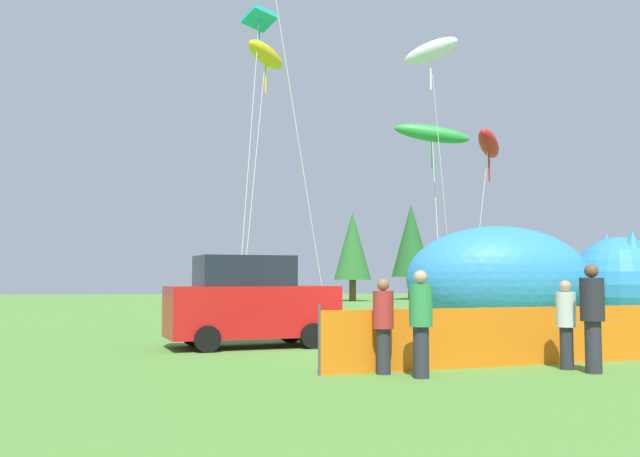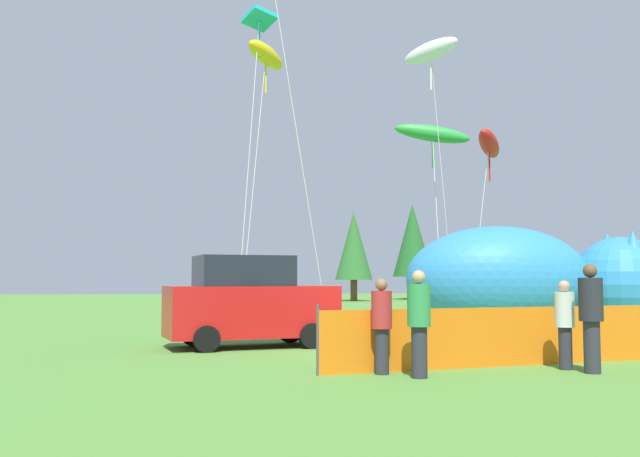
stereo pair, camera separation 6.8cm
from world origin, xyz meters
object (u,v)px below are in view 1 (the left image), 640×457
(parked_car, at_px, (250,303))
(spectator_in_yellow_shirt, at_px, (566,321))
(spectator_in_blue_shirt, at_px, (421,319))
(kite_red_lizard, at_px, (489,144))
(kite_teal_diamond, at_px, (259,25))
(spectator_in_grey_shirt, at_px, (383,322))
(kite_yellow_hero, at_px, (266,56))
(folding_chair, at_px, (485,323))
(inflatable_cat, at_px, (530,283))
(kite_green_fish, at_px, (432,134))
(spectator_in_green_shirt, at_px, (592,313))
(kite_white_ghost, at_px, (431,52))

(parked_car, xyz_separation_m, spectator_in_yellow_shirt, (5.62, -4.90, -0.18))
(spectator_in_blue_shirt, bearing_deg, kite_red_lizard, 64.32)
(spectator_in_blue_shirt, height_order, kite_teal_diamond, kite_teal_diamond)
(spectator_in_grey_shirt, relative_size, kite_yellow_hero, 0.17)
(folding_chair, height_order, inflatable_cat, inflatable_cat)
(inflatable_cat, xyz_separation_m, spectator_in_blue_shirt, (-6.03, -9.45, -0.53))
(spectator_in_grey_shirt, xyz_separation_m, kite_green_fish, (4.80, 13.47, 6.15))
(folding_chair, bearing_deg, spectator_in_grey_shirt, -5.73)
(parked_car, height_order, inflatable_cat, inflatable_cat)
(kite_green_fish, xyz_separation_m, kite_red_lizard, (1.31, -2.39, -0.81))
(folding_chair, height_order, kite_yellow_hero, kite_yellow_hero)
(spectator_in_grey_shirt, height_order, kite_yellow_hero, kite_yellow_hero)
(folding_chair, relative_size, spectator_in_green_shirt, 0.49)
(folding_chair, bearing_deg, inflatable_cat, 174.69)
(kite_white_ghost, relative_size, kite_red_lizard, 1.42)
(kite_green_fish, bearing_deg, folding_chair, -97.79)
(spectator_in_grey_shirt, bearing_deg, spectator_in_blue_shirt, -45.51)
(folding_chair, bearing_deg, spectator_in_green_shirt, 31.21)
(folding_chair, distance_m, inflatable_cat, 5.07)
(spectator_in_yellow_shirt, bearing_deg, kite_teal_diamond, 116.41)
(kite_red_lizard, bearing_deg, kite_teal_diamond, -177.79)
(spectator_in_blue_shirt, distance_m, kite_yellow_hero, 14.37)
(parked_car, bearing_deg, spectator_in_grey_shirt, -80.53)
(kite_yellow_hero, xyz_separation_m, kite_teal_diamond, (-0.25, -0.39, 0.90))
(folding_chair, distance_m, spectator_in_green_shirt, 5.25)
(folding_chair, height_order, kite_teal_diamond, kite_teal_diamond)
(parked_car, bearing_deg, kite_yellow_hero, 70.62)
(folding_chair, height_order, kite_white_ghost, kite_white_ghost)
(inflatable_cat, xyz_separation_m, kite_green_fish, (-1.76, 4.55, 5.54))
(kite_green_fish, bearing_deg, kite_red_lizard, -61.28)
(folding_chair, relative_size, kite_green_fish, 0.12)
(folding_chair, relative_size, kite_red_lizard, 0.14)
(spectator_in_blue_shirt, xyz_separation_m, kite_green_fish, (4.27, 14.00, 6.07))
(spectator_in_green_shirt, bearing_deg, spectator_in_blue_shirt, -176.31)
(parked_car, distance_m, spectator_in_blue_shirt, 6.27)
(kite_white_ghost, distance_m, kite_red_lizard, 3.74)
(parked_car, relative_size, inflatable_cat, 0.52)
(spectator_in_green_shirt, xyz_separation_m, spectator_in_yellow_shirt, (-0.22, 0.55, -0.16))
(kite_teal_diamond, bearing_deg, kite_green_fish, 22.25)
(spectator_in_green_shirt, xyz_separation_m, kite_red_lizard, (2.44, 11.41, 5.20))
(folding_chair, xyz_separation_m, kite_green_fish, (1.17, 8.58, 6.49))
(spectator_in_green_shirt, height_order, spectator_in_yellow_shirt, spectator_in_green_shirt)
(spectator_in_yellow_shirt, distance_m, kite_green_fish, 14.68)
(spectator_in_grey_shirt, height_order, kite_white_ghost, kite_white_ghost)
(folding_chair, distance_m, spectator_in_yellow_shirt, 4.68)
(inflatable_cat, bearing_deg, spectator_in_grey_shirt, -119.52)
(spectator_in_grey_shirt, bearing_deg, spectator_in_yellow_shirt, 3.74)
(folding_chair, height_order, spectator_in_yellow_shirt, spectator_in_yellow_shirt)
(kite_green_fish, relative_size, kite_red_lizard, 1.11)
(kite_red_lizard, bearing_deg, spectator_in_yellow_shirt, -103.78)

